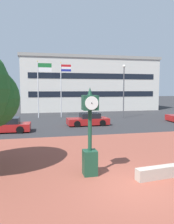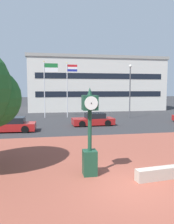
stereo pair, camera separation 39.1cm
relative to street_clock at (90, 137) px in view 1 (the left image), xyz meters
The scene contains 10 objects.
ground_plane 2.74m from the street_clock, 48.78° to the right, with size 200.00×200.00×0.00m, color #2D2D30.
plaza_brick_paving 2.61m from the street_clock, 44.36° to the left, with size 44.00×13.98×0.01m, color brown.
planter_wall 3.74m from the street_clock, 16.23° to the right, with size 3.20×0.40×0.50m, color #ADA393.
street_clock is the anchor object (origin of this frame).
car_street_near 13.81m from the street_clock, 77.06° to the left, with size 4.32×2.00×1.28m.
car_street_distant 12.38m from the street_clock, 112.90° to the left, with size 4.37×2.07×1.28m.
flagpole_primary 21.07m from the street_clock, 94.30° to the left, with size 1.84×0.14×7.33m.
flagpole_secondary 21.01m from the street_clock, 86.50° to the left, with size 1.41×0.14×7.22m.
civic_building 34.78m from the street_clock, 77.79° to the left, with size 23.95×13.81×9.26m.
street_lamp_post 20.44m from the street_clock, 64.03° to the left, with size 0.36×0.36×6.81m.
Camera 1 is at (-3.72, -7.91, 3.78)m, focal length 36.82 mm.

